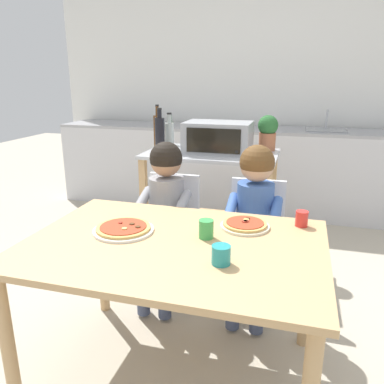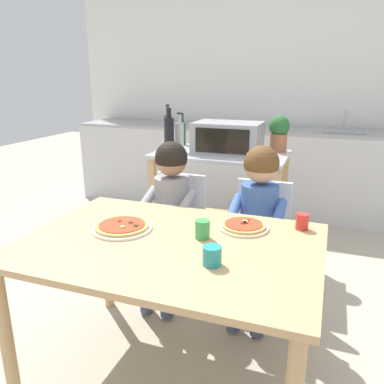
{
  "view_description": "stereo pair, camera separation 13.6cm",
  "coord_description": "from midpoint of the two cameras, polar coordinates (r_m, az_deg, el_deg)",
  "views": [
    {
      "loc": [
        0.52,
        -1.52,
        1.44
      ],
      "look_at": [
        0.0,
        0.3,
        0.87
      ],
      "focal_mm": 35.96,
      "sensor_mm": 36.0,
      "label": 1
    },
    {
      "loc": [
        0.65,
        -1.48,
        1.44
      ],
      "look_at": [
        0.0,
        0.3,
        0.87
      ],
      "focal_mm": 35.96,
      "sensor_mm": 36.0,
      "label": 2
    }
  ],
  "objects": [
    {
      "name": "potted_herb_plant",
      "position": [
        3.07,
        14.04,
        8.58
      ],
      "size": [
        0.16,
        0.16,
        0.27
      ],
      "color": "#9E5B3D",
      "rests_on": "kitchen_island_cart"
    },
    {
      "name": "ground_plane",
      "position": [
        3.12,
        7.08,
        -10.94
      ],
      "size": [
        12.01,
        12.01,
        0.0
      ],
      "primitive_type": "plane",
      "color": "#B7AD99"
    },
    {
      "name": "bottle_dark_olive_oil",
      "position": [
        3.31,
        -0.24,
        8.84
      ],
      "size": [
        0.06,
        0.06,
        0.26
      ],
      "color": "#1E4723",
      "rests_on": "kitchen_island_cart"
    },
    {
      "name": "kitchen_counter",
      "position": [
        4.3,
        11.75,
        3.19
      ],
      "size": [
        4.34,
        0.6,
        1.11
      ],
      "color": "silver",
      "rests_on": "ground"
    },
    {
      "name": "child_in_blue_striped_shirt",
      "position": [
        2.28,
        11.37,
        -2.85
      ],
      "size": [
        0.32,
        0.42,
        1.05
      ],
      "color": "#424C6B",
      "rests_on": "ground"
    },
    {
      "name": "drinking_cup_green",
      "position": [
        1.78,
        3.76,
        -5.58
      ],
      "size": [
        0.07,
        0.07,
        0.09
      ],
      "primitive_type": "cylinder",
      "color": "green",
      "rests_on": "dining_table"
    },
    {
      "name": "drinking_cup_red",
      "position": [
        1.98,
        17.95,
        -4.21
      ],
      "size": [
        0.06,
        0.06,
        0.08
      ],
      "primitive_type": "cylinder",
      "color": "red",
      "rests_on": "dining_table"
    },
    {
      "name": "dining_chair_left",
      "position": [
        2.58,
        -0.88,
        -5.11
      ],
      "size": [
        0.36,
        0.36,
        0.81
      ],
      "color": "silver",
      "rests_on": "ground"
    },
    {
      "name": "bottle_brown_beer",
      "position": [
        2.97,
        -0.55,
        8.31
      ],
      "size": [
        0.07,
        0.07,
        0.3
      ],
      "color": "#ADB7B2",
      "rests_on": "kitchen_island_cart"
    },
    {
      "name": "kitchen_island_cart",
      "position": [
        3.04,
        5.5,
        0.42
      ],
      "size": [
        1.0,
        0.61,
        0.88
      ],
      "color": "#B7BABF",
      "rests_on": "ground"
    },
    {
      "name": "dining_table",
      "position": [
        1.8,
        -1.12,
        -9.98
      ],
      "size": [
        1.35,
        0.94,
        0.72
      ],
      "color": "tan",
      "rests_on": "ground"
    },
    {
      "name": "bottle_slim_sauce",
      "position": [
        3.02,
        -2.28,
        8.87
      ],
      "size": [
        0.06,
        0.06,
        0.35
      ],
      "color": "#4C2D14",
      "rests_on": "kitchen_island_cart"
    },
    {
      "name": "pizza_plate_white",
      "position": [
        1.91,
        -8.32,
        -5.18
      ],
      "size": [
        0.29,
        0.29,
        0.03
      ],
      "color": "white",
      "rests_on": "dining_table"
    },
    {
      "name": "back_wall_tiled",
      "position": [
        4.6,
        13.23,
        15.22
      ],
      "size": [
        4.82,
        0.12,
        2.7
      ],
      "color": "white",
      "rests_on": "ground"
    },
    {
      "name": "toaster_oven",
      "position": [
        2.94,
        6.68,
        7.99
      ],
      "size": [
        0.5,
        0.34,
        0.23
      ],
      "color": "#999BA0",
      "rests_on": "kitchen_island_cart"
    },
    {
      "name": "pizza_plate_cream",
      "position": [
        1.92,
        9.7,
        -5.06
      ],
      "size": [
        0.24,
        0.24,
        0.03
      ],
      "color": "beige",
      "rests_on": "dining_table"
    },
    {
      "name": "dining_chair_right",
      "position": [
        2.46,
        11.52,
        -6.58
      ],
      "size": [
        0.36,
        0.36,
        0.81
      ],
      "color": "silver",
      "rests_on": "ground"
    },
    {
      "name": "drinking_cup_teal",
      "position": [
        1.55,
        5.55,
        -9.42
      ],
      "size": [
        0.08,
        0.08,
        0.08
      ],
      "primitive_type": "cylinder",
      "color": "teal",
      "rests_on": "dining_table"
    },
    {
      "name": "bottle_squat_spirits",
      "position": [
        2.88,
        -2.01,
        8.48
      ],
      "size": [
        0.07,
        0.07,
        0.34
      ],
      "color": "black",
      "rests_on": "kitchen_island_cart"
    },
    {
      "name": "child_in_grey_shirt",
      "position": [
        2.41,
        -1.89,
        -1.56
      ],
      "size": [
        0.32,
        0.42,
        1.04
      ],
      "color": "#424C6B",
      "rests_on": "ground"
    }
  ]
}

